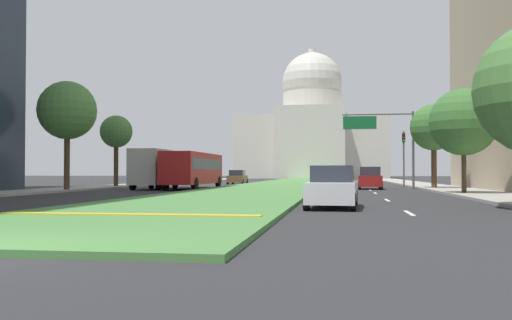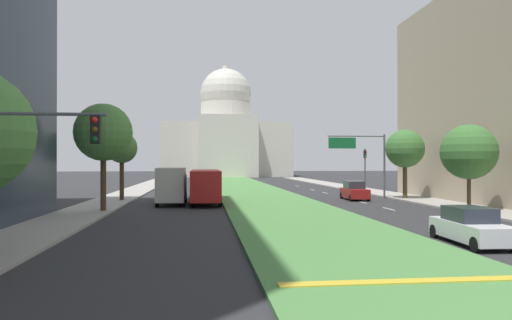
% 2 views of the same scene
% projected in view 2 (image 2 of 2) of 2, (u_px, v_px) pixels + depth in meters
% --- Properties ---
extents(ground_plane, '(263.54, 263.54, 0.00)m').
position_uv_depth(ground_plane, '(246.00, 188.00, 66.05)').
color(ground_plane, '#2B2B2D').
extents(grass_median, '(8.71, 107.81, 0.14)m').
position_uv_depth(grass_median, '(250.00, 190.00, 60.10)').
color(grass_median, '#4C8442').
rests_on(grass_median, ground_plane).
extents(median_curb_nose, '(7.84, 0.50, 0.04)m').
position_uv_depth(median_curb_nose, '(410.00, 281.00, 13.72)').
color(median_curb_nose, gold).
rests_on(median_curb_nose, grass_median).
extents(lane_dashes_right, '(0.16, 56.44, 0.01)m').
position_uv_depth(lane_dashes_right, '(354.00, 200.00, 45.18)').
color(lane_dashes_right, silver).
rests_on(lane_dashes_right, ground_plane).
extents(sidewalk_left, '(4.00, 107.81, 0.15)m').
position_uv_depth(sidewalk_left, '(127.00, 194.00, 52.52)').
color(sidewalk_left, '#9E9991').
rests_on(sidewalk_left, ground_plane).
extents(sidewalk_right, '(4.00, 107.81, 0.15)m').
position_uv_depth(sidewalk_right, '(377.00, 192.00, 55.79)').
color(sidewalk_right, '#9E9991').
rests_on(sidewalk_right, ground_plane).
extents(capitol_building, '(33.28, 23.13, 29.65)m').
position_uv_depth(capitol_building, '(226.00, 136.00, 124.85)').
color(capitol_building, beige).
rests_on(capitol_building, ground_plane).
extents(traffic_light_near_left, '(3.34, 0.35, 5.20)m').
position_uv_depth(traffic_light_near_left, '(22.00, 157.00, 13.43)').
color(traffic_light_near_left, '#515456').
rests_on(traffic_light_near_left, ground_plane).
extents(traffic_light_far_right, '(0.28, 0.35, 5.20)m').
position_uv_depth(traffic_light_far_right, '(365.00, 165.00, 52.53)').
color(traffic_light_far_right, '#515456').
rests_on(traffic_light_far_right, ground_plane).
extents(overhead_guide_sign, '(5.99, 0.20, 6.50)m').
position_uv_depth(overhead_guide_sign, '(363.00, 152.00, 47.17)').
color(overhead_guide_sign, '#515456').
rests_on(overhead_guide_sign, ground_plane).
extents(street_tree_left_mid, '(4.20, 4.20, 7.95)m').
position_uv_depth(street_tree_left_mid, '(103.00, 133.00, 34.09)').
color(street_tree_left_mid, '#4C3823').
rests_on(street_tree_left_mid, ground_plane).
extents(street_tree_right_mid, '(4.08, 4.08, 6.48)m').
position_uv_depth(street_tree_right_mid, '(469.00, 152.00, 34.68)').
color(street_tree_right_mid, '#4C3823').
rests_on(street_tree_right_mid, ground_plane).
extents(street_tree_left_far, '(2.88, 2.88, 6.46)m').
position_uv_depth(street_tree_left_far, '(122.00, 149.00, 43.67)').
color(street_tree_left_far, '#4C3823').
rests_on(street_tree_left_far, ground_plane).
extents(street_tree_right_far, '(3.75, 3.75, 6.88)m').
position_uv_depth(street_tree_right_far, '(405.00, 149.00, 45.84)').
color(street_tree_right_far, '#4C3823').
rests_on(street_tree_right_far, ground_plane).
extents(sedan_lead_stopped, '(2.07, 4.69, 1.65)m').
position_uv_depth(sedan_lead_stopped, '(471.00, 227.00, 20.86)').
color(sedan_lead_stopped, silver).
rests_on(sedan_lead_stopped, ground_plane).
extents(sedan_midblock, '(2.05, 4.27, 1.83)m').
position_uv_depth(sedan_midblock, '(354.00, 191.00, 45.49)').
color(sedan_midblock, maroon).
rests_on(sedan_midblock, ground_plane).
extents(sedan_distant, '(2.06, 4.65, 1.63)m').
position_uv_depth(sedan_distant, '(206.00, 185.00, 61.03)').
color(sedan_distant, brown).
rests_on(sedan_distant, ground_plane).
extents(box_truck_delivery, '(2.40, 6.40, 3.20)m').
position_uv_depth(box_truck_delivery, '(172.00, 185.00, 40.30)').
color(box_truck_delivery, black).
rests_on(box_truck_delivery, ground_plane).
extents(city_bus, '(2.62, 11.00, 2.95)m').
position_uv_depth(city_bus, '(205.00, 183.00, 42.06)').
color(city_bus, '#B21E1E').
rests_on(city_bus, ground_plane).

